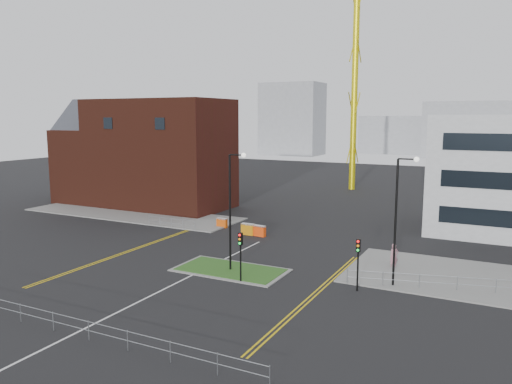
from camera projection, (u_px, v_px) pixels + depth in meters
The scene contains 25 objects.
ground at pixel (143, 300), 32.49m from camera, with size 200.00×200.00×0.00m, color black.
pavement_left at pixel (131, 214), 60.83m from camera, with size 28.00×8.00×0.12m, color slate.
island_kerb at pixel (230, 270), 38.64m from camera, with size 8.60×4.60×0.08m, color slate.
grass_island at pixel (230, 270), 38.64m from camera, with size 8.00×4.00×0.12m, color #29511B.
brick_building at pixel (142, 154), 66.43m from camera, with size 24.20×10.07×14.24m.
tower_crane at pixel (393, 2), 75.88m from camera, with size 52.46×9.59×42.45m.
streetlamp_island at pixel (232, 202), 37.74m from camera, with size 1.46×0.36×9.18m.
streetlamp_right_near at pixel (399, 211), 34.13m from camera, with size 1.46×0.36×9.18m.
traffic_light_island at pixel (240, 247), 35.59m from camera, with size 0.28×0.33×3.65m.
traffic_light_right at pixel (358, 255), 33.77m from camera, with size 0.28×0.33×3.65m.
railing_front at pixel (70, 322), 27.09m from camera, with size 24.05×0.05×1.10m.
railing_left at pixel (171, 221), 53.17m from camera, with size 6.05×0.05×1.10m.
railing_right at pixel (496, 283), 33.34m from camera, with size 19.05×5.05×1.10m.
centre_line at pixel (162, 290), 34.26m from camera, with size 0.15×30.00×0.01m, color silver.
yellow_left_a at pixel (136, 248), 45.34m from camera, with size 0.12×24.00×0.01m, color gold.
yellow_left_b at pixel (139, 248), 45.20m from camera, with size 0.12×24.00×0.01m, color gold.
yellow_right_a at pixel (312, 294), 33.53m from camera, with size 0.12×20.00×0.01m, color gold.
yellow_right_b at pixel (317, 295), 33.40m from camera, with size 0.12×20.00×0.01m, color gold.
skyline_a at pixel (292, 119), 154.54m from camera, with size 18.00×12.00×22.00m, color gray.
skyline_b at pixel (468, 130), 141.43m from camera, with size 24.00×12.00×16.00m, color gray.
skyline_d at pixel (409, 135), 158.60m from camera, with size 30.00×12.00×12.00m, color gray.
pedestrian at pixel (394, 256), 39.13m from camera, with size 0.71×0.47×1.95m, color #B87785.
barrier_left at pixel (222, 222), 53.61m from camera, with size 1.21×0.46×1.00m.
barrier_mid at pixel (248, 229), 50.25m from camera, with size 1.39×0.52×1.16m.
barrier_right at pixel (259, 230), 49.65m from camera, with size 1.35×0.64×1.09m.
Camera 1 is at (20.65, -24.36, 11.83)m, focal length 35.00 mm.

